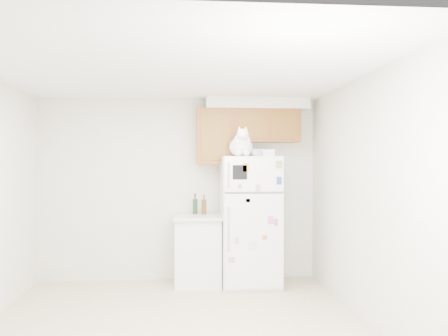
{
  "coord_description": "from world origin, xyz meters",
  "views": [
    {
      "loc": [
        0.07,
        -4.6,
        1.61
      ],
      "look_at": [
        0.6,
        1.55,
        1.55
      ],
      "focal_mm": 38.0,
      "sensor_mm": 36.0,
      "label": 1
    }
  ],
  "objects": [
    {
      "name": "base_counter",
      "position": [
        0.26,
        1.68,
        0.46
      ],
      "size": [
        0.64,
        0.64,
        0.92
      ],
      "color": "white",
      "rests_on": "ground_plane"
    },
    {
      "name": "ground_plane",
      "position": [
        0.0,
        0.0,
        -0.01
      ],
      "size": [
        3.8,
        4.0,
        0.01
      ],
      "primitive_type": "cube",
      "color": "#C4B097"
    },
    {
      "name": "cat",
      "position": [
        0.81,
        1.38,
        1.84
      ],
      "size": [
        0.36,
        0.53,
        0.38
      ],
      "color": "white",
      "rests_on": "refrigerator"
    },
    {
      "name": "bottle_green",
      "position": [
        0.23,
        1.84,
        1.06
      ],
      "size": [
        0.07,
        0.07,
        0.28
      ],
      "primitive_type": null,
      "color": "#19381E",
      "rests_on": "base_counter"
    },
    {
      "name": "storage_box_front",
      "position": [
        1.17,
        1.46,
        1.74
      ],
      "size": [
        0.17,
        0.15,
        0.09
      ],
      "primitive_type": "cube",
      "rotation": [
        0.0,
        0.0,
        -0.26
      ],
      "color": "white",
      "rests_on": "refrigerator"
    },
    {
      "name": "bottle_amber",
      "position": [
        0.35,
        1.79,
        1.05
      ],
      "size": [
        0.06,
        0.06,
        0.27
      ],
      "primitive_type": null,
      "color": "#593814",
      "rests_on": "base_counter"
    },
    {
      "name": "room_shell",
      "position": [
        0.12,
        0.24,
        1.67
      ],
      "size": [
        3.84,
        4.04,
        2.52
      ],
      "color": "silver",
      "rests_on": "ground_plane"
    },
    {
      "name": "storage_box_back",
      "position": [
        1.04,
        1.62,
        1.75
      ],
      "size": [
        0.2,
        0.17,
        0.1
      ],
      "primitive_type": "cube",
      "rotation": [
        0.0,
        0.0,
        0.22
      ],
      "color": "white",
      "rests_on": "refrigerator"
    },
    {
      "name": "refrigerator",
      "position": [
        0.95,
        1.61,
        0.85
      ],
      "size": [
        0.76,
        0.78,
        1.7
      ],
      "color": "white",
      "rests_on": "ground_plane"
    }
  ]
}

